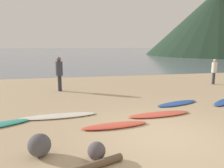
# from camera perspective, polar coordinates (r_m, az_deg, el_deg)

# --- Properties ---
(ground_plane) EXTENTS (120.00, 120.00, 0.20)m
(ground_plane) POSITION_cam_1_polar(r_m,az_deg,el_deg) (15.77, -1.98, 0.76)
(ground_plane) COLOR tan
(ground_plane) RESTS_ON ground
(ocean_water) EXTENTS (140.00, 100.00, 0.01)m
(ocean_water) POSITION_cam_1_polar(r_m,az_deg,el_deg) (67.00, -9.45, 8.02)
(ocean_water) COLOR slate
(ocean_water) RESTS_ON ground
(headland_hill) EXTENTS (29.69, 29.69, 13.86)m
(headland_hill) POSITION_cam_1_polar(r_m,az_deg,el_deg) (54.53, 25.06, 14.02)
(headland_hill) COLOR #1E3323
(headland_hill) RESTS_ON ground
(surfboard_1) EXTENTS (2.62, 0.70, 0.08)m
(surfboard_1) POSITION_cam_1_polar(r_m,az_deg,el_deg) (8.05, -13.46, -7.89)
(surfboard_1) COLOR silver
(surfboard_1) RESTS_ON ground
(surfboard_2) EXTENTS (2.10, 0.68, 0.09)m
(surfboard_2) POSITION_cam_1_polar(r_m,az_deg,el_deg) (6.96, 0.79, -10.44)
(surfboard_2) COLOR #D84C38
(surfboard_2) RESTS_ON ground
(surfboard_3) EXTENTS (2.35, 0.76, 0.08)m
(surfboard_3) POSITION_cam_1_polar(r_m,az_deg,el_deg) (8.18, 11.94, -7.51)
(surfboard_3) COLOR #D84C38
(surfboard_3) RESTS_ON ground
(surfboard_4) EXTENTS (2.12, 1.14, 0.07)m
(surfboard_4) POSITION_cam_1_polar(r_m,az_deg,el_deg) (9.83, 16.22, -4.73)
(surfboard_4) COLOR #1E479E
(surfboard_4) RESTS_ON ground
(person_0) EXTENTS (0.37, 0.37, 1.81)m
(person_0) POSITION_cam_1_polar(r_m,az_deg,el_deg) (12.15, -13.23, 3.20)
(person_0) COLOR #2D2D38
(person_0) RESTS_ON ground
(person_1) EXTENTS (0.32, 0.32, 1.56)m
(person_1) POSITION_cam_1_polar(r_m,az_deg,el_deg) (15.21, 24.48, 3.38)
(person_1) COLOR #2D2D38
(person_1) RESTS_ON ground
(driftwood_log) EXTENTS (1.67, 0.77, 0.16)m
(driftwood_log) POSITION_cam_1_polar(r_m,az_deg,el_deg) (4.77, -6.83, -20.45)
(driftwood_log) COLOR brown
(driftwood_log) RESTS_ON ground
(beach_rock_near) EXTENTS (0.40, 0.40, 0.40)m
(beach_rock_near) POSITION_cam_1_polar(r_m,az_deg,el_deg) (5.13, -3.95, -16.53)
(beach_rock_near) COLOR #554C51
(beach_rock_near) RESTS_ON ground
(beach_rock_far) EXTENTS (0.52, 0.52, 0.52)m
(beach_rock_far) POSITION_cam_1_polar(r_m,az_deg,el_deg) (5.48, -17.91, -14.52)
(beach_rock_far) COLOR #4E4C51
(beach_rock_far) RESTS_ON ground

